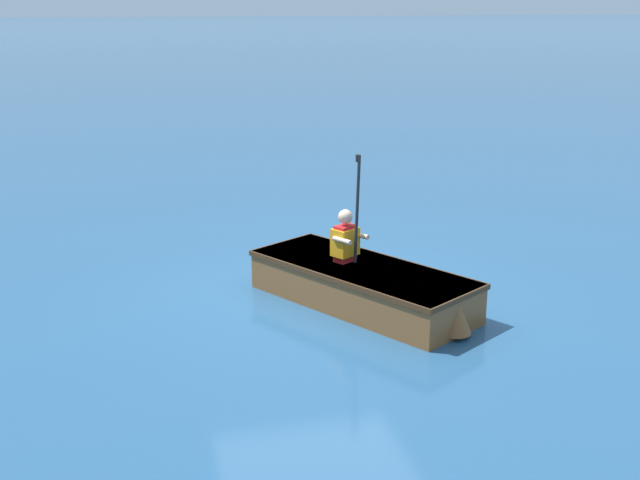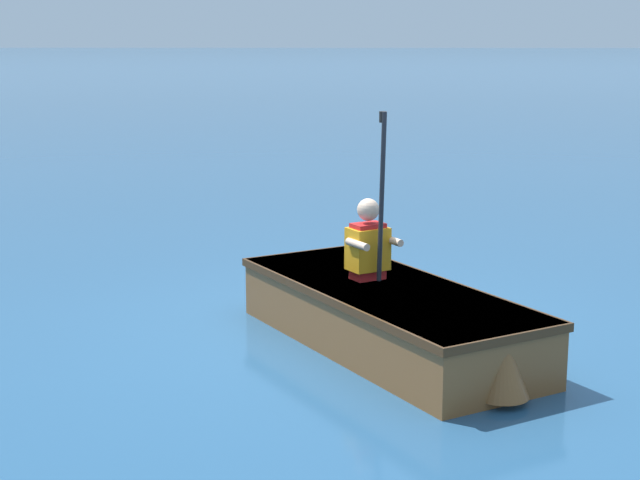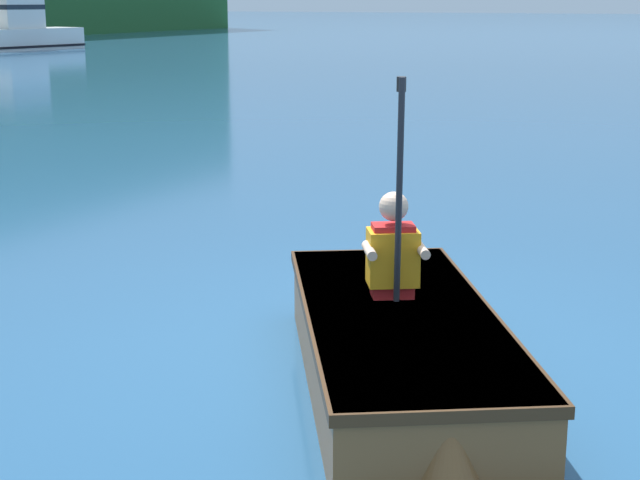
# 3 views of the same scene
# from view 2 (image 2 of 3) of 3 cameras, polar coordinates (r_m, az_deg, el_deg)

# --- Properties ---
(ground_plane) EXTENTS (300.00, 300.00, 0.00)m
(ground_plane) POSITION_cam_2_polar(r_m,az_deg,el_deg) (7.83, 0.73, -5.22)
(ground_plane) COLOR #28567F
(rowboat_foreground) EXTENTS (2.90, 2.36, 0.47)m
(rowboat_foreground) POSITION_cam_2_polar(r_m,az_deg,el_deg) (7.30, 4.11, -4.36)
(rowboat_foreground) COLOR brown
(rowboat_foreground) RESTS_ON ground
(person_paddler) EXTENTS (0.45, 0.45, 1.29)m
(person_paddler) POSITION_cam_2_polar(r_m,az_deg,el_deg) (7.42, 2.85, -0.16)
(person_paddler) COLOR red
(person_paddler) RESTS_ON rowboat_foreground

